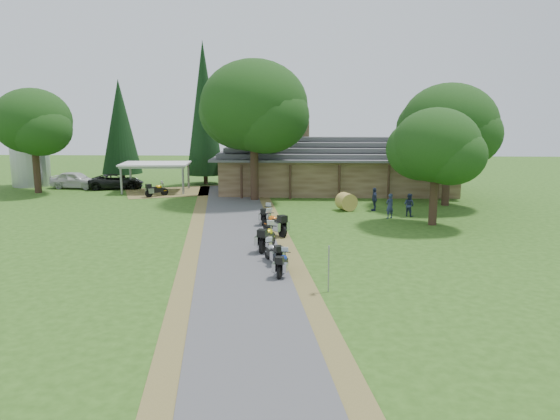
{
  "coord_description": "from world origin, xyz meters",
  "views": [
    {
      "loc": [
        2.75,
        -24.71,
        7.41
      ],
      "look_at": [
        1.65,
        6.07,
        1.6
      ],
      "focal_mm": 35.0,
      "sensor_mm": 36.0,
      "label": 1
    }
  ],
  "objects_px": {
    "lodge": "(336,164)",
    "motorcycle_row_b": "(273,252)",
    "motorcycle_row_a": "(283,262)",
    "motorcycle_row_e": "(267,214)",
    "carport": "(156,177)",
    "silo": "(29,149)",
    "motorcycle_carport_a": "(157,189)",
    "hay_bale": "(346,202)",
    "car_dark_suv": "(116,178)",
    "car_white_sedan": "(75,178)",
    "motorcycle_row_c": "(267,236)",
    "motorcycle_row_d": "(275,222)"
  },
  "relations": [
    {
      "from": "lodge",
      "to": "carport",
      "type": "bearing_deg",
      "value": -176.95
    },
    {
      "from": "silo",
      "to": "motorcycle_row_d",
      "type": "relative_size",
      "value": 3.33
    },
    {
      "from": "motorcycle_row_a",
      "to": "motorcycle_row_c",
      "type": "height_order",
      "value": "motorcycle_row_c"
    },
    {
      "from": "motorcycle_row_e",
      "to": "carport",
      "type": "bearing_deg",
      "value": 48.19
    },
    {
      "from": "motorcycle_row_a",
      "to": "motorcycle_carport_a",
      "type": "bearing_deg",
      "value": 38.22
    },
    {
      "from": "carport",
      "to": "silo",
      "type": "bearing_deg",
      "value": 162.48
    },
    {
      "from": "motorcycle_row_e",
      "to": "hay_bale",
      "type": "height_order",
      "value": "hay_bale"
    },
    {
      "from": "motorcycle_row_a",
      "to": "silo",
      "type": "bearing_deg",
      "value": 52.71
    },
    {
      "from": "car_dark_suv",
      "to": "motorcycle_row_b",
      "type": "bearing_deg",
      "value": -161.08
    },
    {
      "from": "car_dark_suv",
      "to": "motorcycle_row_b",
      "type": "xyz_separation_m",
      "value": [
        15.66,
        -23.95,
        -0.45
      ]
    },
    {
      "from": "carport",
      "to": "motorcycle_row_c",
      "type": "relative_size",
      "value": 2.79
    },
    {
      "from": "car_white_sedan",
      "to": "hay_bale",
      "type": "distance_m",
      "value": 26.21
    },
    {
      "from": "car_dark_suv",
      "to": "hay_bale",
      "type": "distance_m",
      "value": 22.7
    },
    {
      "from": "silo",
      "to": "motorcycle_row_e",
      "type": "distance_m",
      "value": 28.99
    },
    {
      "from": "motorcycle_row_a",
      "to": "motorcycle_carport_a",
      "type": "distance_m",
      "value": 24.31
    },
    {
      "from": "lodge",
      "to": "motorcycle_row_a",
      "type": "relative_size",
      "value": 12.76
    },
    {
      "from": "lodge",
      "to": "car_dark_suv",
      "type": "height_order",
      "value": "lodge"
    },
    {
      "from": "motorcycle_row_c",
      "to": "silo",
      "type": "bearing_deg",
      "value": 60.56
    },
    {
      "from": "car_white_sedan",
      "to": "car_dark_suv",
      "type": "xyz_separation_m",
      "value": [
        3.83,
        -0.06,
        0.03
      ]
    },
    {
      "from": "motorcycle_row_c",
      "to": "hay_bale",
      "type": "bearing_deg",
      "value": -9.56
    },
    {
      "from": "motorcycle_row_d",
      "to": "motorcycle_carport_a",
      "type": "xyz_separation_m",
      "value": [
        -10.59,
        13.66,
        -0.1
      ]
    },
    {
      "from": "motorcycle_row_b",
      "to": "motorcycle_row_c",
      "type": "xyz_separation_m",
      "value": [
        -0.41,
        2.48,
        0.15
      ]
    },
    {
      "from": "motorcycle_carport_a",
      "to": "motorcycle_row_a",
      "type": "bearing_deg",
      "value": -104.56
    },
    {
      "from": "motorcycle_carport_a",
      "to": "hay_bale",
      "type": "distance_m",
      "value": 16.5
    },
    {
      "from": "lodge",
      "to": "car_white_sedan",
      "type": "bearing_deg",
      "value": 178.29
    },
    {
      "from": "motorcycle_row_a",
      "to": "motorcycle_row_e",
      "type": "height_order",
      "value": "motorcycle_row_e"
    },
    {
      "from": "lodge",
      "to": "motorcycle_row_d",
      "type": "xyz_separation_m",
      "value": [
        -4.7,
        -17.31,
        -1.72
      ]
    },
    {
      "from": "lodge",
      "to": "motorcycle_carport_a",
      "type": "bearing_deg",
      "value": -166.57
    },
    {
      "from": "carport",
      "to": "motorcycle_carport_a",
      "type": "bearing_deg",
      "value": -78.46
    },
    {
      "from": "lodge",
      "to": "silo",
      "type": "relative_size",
      "value": 3.01
    },
    {
      "from": "motorcycle_row_b",
      "to": "motorcycle_carport_a",
      "type": "distance_m",
      "value": 22.41
    },
    {
      "from": "motorcycle_row_e",
      "to": "silo",
      "type": "bearing_deg",
      "value": 64.48
    },
    {
      "from": "carport",
      "to": "motorcycle_row_b",
      "type": "bearing_deg",
      "value": -66.41
    },
    {
      "from": "carport",
      "to": "motorcycle_row_d",
      "type": "bearing_deg",
      "value": -59.04
    },
    {
      "from": "motorcycle_row_b",
      "to": "motorcycle_carport_a",
      "type": "height_order",
      "value": "motorcycle_carport_a"
    },
    {
      "from": "motorcycle_row_a",
      "to": "motorcycle_row_d",
      "type": "height_order",
      "value": "motorcycle_row_d"
    },
    {
      "from": "motorcycle_row_b",
      "to": "hay_bale",
      "type": "xyz_separation_m",
      "value": [
        4.69,
        13.9,
        0.07
      ]
    },
    {
      "from": "carport",
      "to": "motorcycle_row_c",
      "type": "height_order",
      "value": "carport"
    },
    {
      "from": "car_white_sedan",
      "to": "car_dark_suv",
      "type": "height_order",
      "value": "car_dark_suv"
    },
    {
      "from": "carport",
      "to": "motorcycle_row_b",
      "type": "height_order",
      "value": "carport"
    },
    {
      "from": "motorcycle_row_e",
      "to": "motorcycle_row_a",
      "type": "bearing_deg",
      "value": -163.19
    },
    {
      "from": "motorcycle_row_e",
      "to": "motorcycle_carport_a",
      "type": "distance_m",
      "value": 14.54
    },
    {
      "from": "hay_bale",
      "to": "motorcycle_carport_a",
      "type": "bearing_deg",
      "value": 159.63
    },
    {
      "from": "motorcycle_row_a",
      "to": "motorcycle_row_d",
      "type": "xyz_separation_m",
      "value": [
        -0.72,
        7.85,
        0.16
      ]
    },
    {
      "from": "lodge",
      "to": "motorcycle_row_c",
      "type": "distance_m",
      "value": 21.46
    },
    {
      "from": "car_dark_suv",
      "to": "motorcycle_row_c",
      "type": "bearing_deg",
      "value": -158.88
    },
    {
      "from": "lodge",
      "to": "motorcycle_row_b",
      "type": "relative_size",
      "value": 12.85
    },
    {
      "from": "lodge",
      "to": "car_white_sedan",
      "type": "xyz_separation_m",
      "value": [
        -24.0,
        0.72,
        -1.46
      ]
    },
    {
      "from": "car_white_sedan",
      "to": "lodge",
      "type": "bearing_deg",
      "value": -81.94
    },
    {
      "from": "car_dark_suv",
      "to": "silo",
      "type": "bearing_deg",
      "value": 64.91
    }
  ]
}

